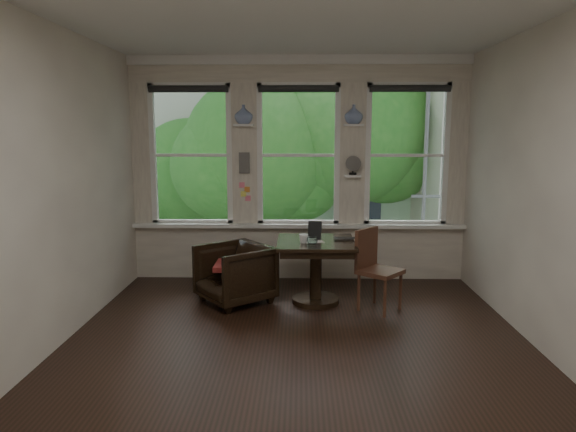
{
  "coord_description": "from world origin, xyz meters",
  "views": [
    {
      "loc": [
        0.02,
        -4.72,
        2.0
      ],
      "look_at": [
        -0.11,
        0.9,
        1.09
      ],
      "focal_mm": 32.0,
      "sensor_mm": 36.0,
      "label": 1
    }
  ],
  "objects_px": {
    "table": "(316,272)",
    "mug": "(303,239)",
    "armchair_left": "(235,274)",
    "laptop": "(347,239)",
    "side_chair_right": "(380,271)"
  },
  "relations": [
    {
      "from": "table",
      "to": "mug",
      "type": "height_order",
      "value": "mug"
    },
    {
      "from": "armchair_left",
      "to": "laptop",
      "type": "height_order",
      "value": "laptop"
    },
    {
      "from": "armchair_left",
      "to": "side_chair_right",
      "type": "xyz_separation_m",
      "value": [
        1.68,
        -0.23,
        0.11
      ]
    },
    {
      "from": "armchair_left",
      "to": "laptop",
      "type": "distance_m",
      "value": 1.39
    },
    {
      "from": "armchair_left",
      "to": "side_chair_right",
      "type": "relative_size",
      "value": 0.84
    },
    {
      "from": "laptop",
      "to": "mug",
      "type": "xyz_separation_m",
      "value": [
        -0.51,
        -0.16,
        0.04
      ]
    },
    {
      "from": "side_chair_right",
      "to": "mug",
      "type": "bearing_deg",
      "value": 121.89
    },
    {
      "from": "side_chair_right",
      "to": "mug",
      "type": "xyz_separation_m",
      "value": [
        -0.87,
        0.12,
        0.34
      ]
    },
    {
      "from": "laptop",
      "to": "armchair_left",
      "type": "bearing_deg",
      "value": 177.57
    },
    {
      "from": "laptop",
      "to": "table",
      "type": "bearing_deg",
      "value": -178.99
    },
    {
      "from": "armchair_left",
      "to": "side_chair_right",
      "type": "bearing_deg",
      "value": 43.2
    },
    {
      "from": "side_chair_right",
      "to": "laptop",
      "type": "relative_size",
      "value": 3.13
    },
    {
      "from": "side_chair_right",
      "to": "mug",
      "type": "relative_size",
      "value": 8.31
    },
    {
      "from": "side_chair_right",
      "to": "laptop",
      "type": "height_order",
      "value": "side_chair_right"
    },
    {
      "from": "table",
      "to": "side_chair_right",
      "type": "xyz_separation_m",
      "value": [
        0.72,
        -0.24,
        0.09
      ]
    }
  ]
}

